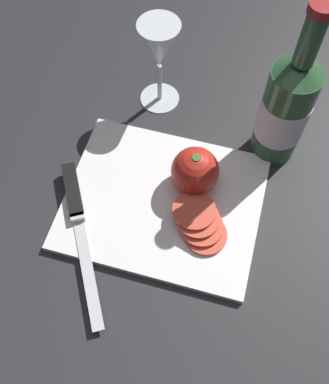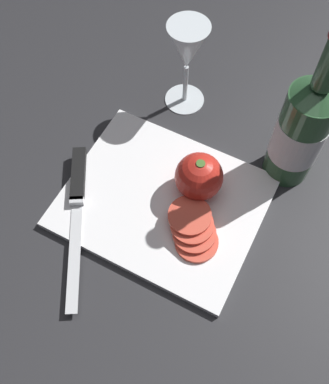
{
  "view_description": "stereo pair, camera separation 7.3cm",
  "coord_description": "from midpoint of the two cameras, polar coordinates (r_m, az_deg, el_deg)",
  "views": [
    {
      "loc": [
        0.1,
        -0.36,
        0.68
      ],
      "look_at": [
        0.0,
        -0.02,
        0.04
      ],
      "focal_mm": 42.0,
      "sensor_mm": 36.0,
      "label": 1
    },
    {
      "loc": [
        0.16,
        -0.33,
        0.68
      ],
      "look_at": [
        0.0,
        -0.02,
        0.04
      ],
      "focal_mm": 42.0,
      "sensor_mm": 36.0,
      "label": 2
    }
  ],
  "objects": [
    {
      "name": "tomato_slice_stack_near",
      "position": [
        0.72,
        1.63,
        -4.18
      ],
      "size": [
        0.1,
        0.1,
        0.03
      ],
      "color": "#DB4C38",
      "rests_on": "cutting_board"
    },
    {
      "name": "wine_glass",
      "position": [
        0.8,
        -3.4,
        17.4
      ],
      "size": [
        0.08,
        0.08,
        0.18
      ],
      "color": "silver",
      "rests_on": "ground_plane"
    },
    {
      "name": "cutting_board",
      "position": [
        0.76,
        -2.73,
        -1.57
      ],
      "size": [
        0.33,
        0.27,
        0.01
      ],
      "color": "white",
      "rests_on": "ground_plane"
    },
    {
      "name": "whole_tomato",
      "position": [
        0.73,
        1.09,
        2.46
      ],
      "size": [
        0.08,
        0.08,
        0.08
      ],
      "color": "red",
      "rests_on": "cutting_board"
    },
    {
      "name": "wine_bottle",
      "position": [
        0.75,
        12.4,
        10.0
      ],
      "size": [
        0.08,
        0.08,
        0.31
      ],
      "color": "#2D5633",
      "rests_on": "ground_plane"
    },
    {
      "name": "ground_plane",
      "position": [
        0.78,
        -2.39,
        -0.21
      ],
      "size": [
        3.0,
        3.0,
        0.0
      ],
      "primitive_type": "plane",
      "color": "#28282B"
    },
    {
      "name": "knife",
      "position": [
        0.77,
        -13.94,
        -1.82
      ],
      "size": [
        0.16,
        0.26,
        0.01
      ],
      "rotation": [
        0.0,
        0.0,
        5.24
      ],
      "color": "silver",
      "rests_on": "cutting_board"
    }
  ]
}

